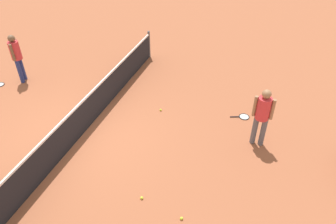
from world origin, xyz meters
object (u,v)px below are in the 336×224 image
object	(u,v)px
player_far_side	(16,55)
tennis_ball_near_player	(161,110)
player_near_side	(263,113)
tennis_racket_near_player	(243,117)
tennis_ball_midcourt	(142,198)
tennis_ball_by_net	(181,218)

from	to	relation	value
player_far_side	tennis_ball_near_player	world-z (taller)	player_far_side
player_near_side	tennis_racket_near_player	size ratio (longest dim) A/B	2.81
player_near_side	player_far_side	distance (m)	8.16
tennis_racket_near_player	tennis_ball_midcourt	xyz separation A→B (m)	(-3.79, 1.69, 0.02)
tennis_ball_near_player	tennis_ball_by_net	bearing A→B (deg)	-153.26
player_far_side	tennis_racket_near_player	distance (m)	7.70
tennis_ball_by_net	tennis_ball_midcourt	bearing A→B (deg)	77.91
tennis_ball_near_player	player_near_side	bearing A→B (deg)	-100.31
player_far_side	tennis_ball_midcourt	world-z (taller)	player_far_side
tennis_ball_near_player	tennis_ball_midcourt	bearing A→B (deg)	-166.95
tennis_ball_by_net	tennis_ball_midcourt	size ratio (longest dim) A/B	1.00
player_far_side	tennis_ball_midcourt	size ratio (longest dim) A/B	25.76
player_near_side	tennis_ball_near_player	bearing A→B (deg)	79.69
player_far_side	tennis_ball_by_net	distance (m)	7.87
player_near_side	player_far_side	size ratio (longest dim) A/B	1.00
player_far_side	tennis_ball_midcourt	bearing A→B (deg)	-119.63
player_near_side	tennis_racket_near_player	xyz separation A→B (m)	(1.05, 0.50, -1.00)
player_far_side	tennis_ball_near_player	bearing A→B (deg)	-91.12
tennis_racket_near_player	tennis_ball_near_player	distance (m)	2.51
player_near_side	tennis_ball_near_player	size ratio (longest dim) A/B	25.76
player_near_side	tennis_ball_by_net	size ratio (longest dim) A/B	25.76
player_near_side	tennis_ball_by_net	world-z (taller)	player_near_side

